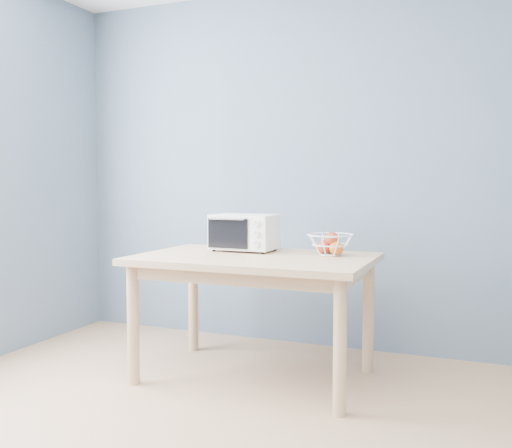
% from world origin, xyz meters
% --- Properties ---
extents(room, '(4.01, 4.51, 2.61)m').
position_xyz_m(room, '(0.00, 0.00, 1.30)').
color(room, '#A2805A').
rests_on(room, ground).
extents(dining_table, '(1.40, 0.90, 0.75)m').
position_xyz_m(dining_table, '(-0.21, 1.41, 0.65)').
color(dining_table, tan).
rests_on(dining_table, ground).
extents(toaster_oven, '(0.41, 0.30, 0.24)m').
position_xyz_m(toaster_oven, '(-0.38, 1.62, 0.87)').
color(toaster_oven, white).
rests_on(toaster_oven, dining_table).
extents(fruit_basket, '(0.32, 0.32, 0.14)m').
position_xyz_m(fruit_basket, '(0.21, 1.59, 0.82)').
color(fruit_basket, white).
rests_on(fruit_basket, dining_table).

